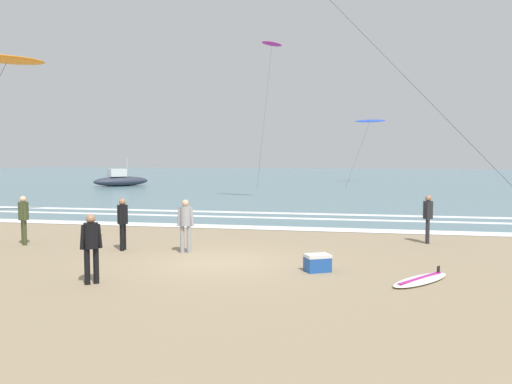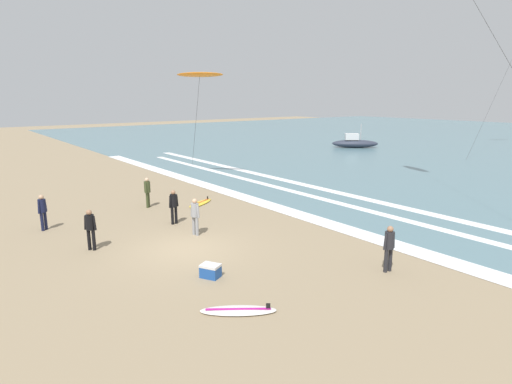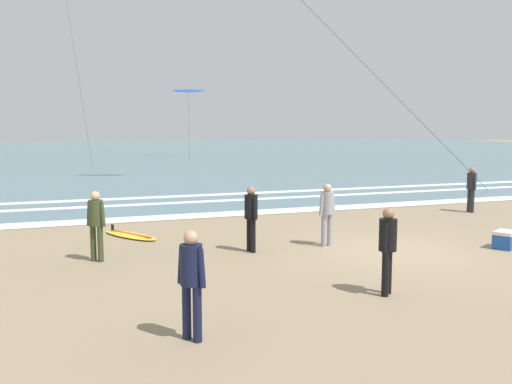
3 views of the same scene
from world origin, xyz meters
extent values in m
plane|color=#937F60|center=(0.00, 0.00, 0.00)|extent=(160.00, 160.00, 0.00)
cube|color=white|center=(-1.90, 6.82, 0.01)|extent=(51.36, 1.09, 0.01)
cube|color=white|center=(0.78, 10.14, 0.01)|extent=(50.19, 0.59, 0.01)
cube|color=white|center=(0.49, 12.10, 0.01)|extent=(54.78, 0.72, 0.01)
cylinder|color=black|center=(-3.31, 1.28, 0.41)|extent=(0.13, 0.13, 0.82)
cylinder|color=black|center=(-3.28, 1.08, 0.41)|extent=(0.13, 0.13, 0.82)
cylinder|color=black|center=(-3.29, 1.18, 1.11)|extent=(0.32, 0.32, 0.58)
cylinder|color=black|center=(-3.32, 1.36, 1.08)|extent=(0.11, 0.14, 0.56)
cylinder|color=black|center=(-3.27, 0.99, 1.08)|extent=(0.11, 0.14, 0.56)
sphere|color=#9E7051|center=(-3.29, 1.18, 1.49)|extent=(0.21, 0.21, 0.21)
cylinder|color=#232328|center=(6.05, 4.47, 0.41)|extent=(0.13, 0.13, 0.82)
cylinder|color=#232328|center=(6.02, 4.27, 0.41)|extent=(0.13, 0.13, 0.82)
cylinder|color=#232328|center=(6.03, 4.37, 1.11)|extent=(0.32, 0.32, 0.58)
cylinder|color=#232328|center=(6.06, 4.55, 1.08)|extent=(0.11, 0.14, 0.56)
cylinder|color=#232328|center=(6.01, 4.18, 1.08)|extent=(0.11, 0.14, 0.56)
sphere|color=#9E7051|center=(6.03, 4.37, 1.49)|extent=(0.21, 0.21, 0.21)
cylinder|color=#141938|center=(-5.98, -3.72, 0.41)|extent=(0.13, 0.13, 0.82)
cylinder|color=#141938|center=(-5.87, -3.89, 0.41)|extent=(0.13, 0.13, 0.82)
cylinder|color=#141938|center=(-5.92, -3.81, 1.11)|extent=(0.32, 0.32, 0.58)
cylinder|color=#141938|center=(-6.03, -3.65, 1.08)|extent=(0.15, 0.16, 0.56)
cylinder|color=#141938|center=(-5.82, -3.96, 1.08)|extent=(0.15, 0.16, 0.56)
sphere|color=tan|center=(-5.92, -3.81, 1.49)|extent=(0.21, 0.21, 0.21)
cylinder|color=gray|center=(-1.17, 1.17, 0.41)|extent=(0.13, 0.13, 0.82)
cylinder|color=gray|center=(-1.36, 1.12, 0.41)|extent=(0.13, 0.13, 0.82)
cylinder|color=gray|center=(-1.27, 1.14, 1.11)|extent=(0.32, 0.32, 0.58)
cylinder|color=gray|center=(-1.08, 1.19, 1.08)|extent=(0.15, 0.12, 0.56)
cylinder|color=gray|center=(-1.45, 1.10, 1.08)|extent=(0.15, 0.12, 0.56)
sphere|color=tan|center=(-1.27, 1.14, 1.49)|extent=(0.21, 0.21, 0.21)
cylinder|color=#384223|center=(-6.81, 1.38, 0.41)|extent=(0.13, 0.13, 0.82)
cylinder|color=#384223|center=(-6.96, 1.52, 0.41)|extent=(0.13, 0.13, 0.82)
cylinder|color=#384223|center=(-6.88, 1.45, 1.11)|extent=(0.32, 0.32, 0.58)
cylinder|color=#384223|center=(-6.75, 1.33, 1.08)|extent=(0.16, 0.16, 0.56)
cylinder|color=#384223|center=(-7.02, 1.58, 1.08)|extent=(0.16, 0.16, 0.56)
sphere|color=#DBB28E|center=(-6.88, 1.45, 1.49)|extent=(0.21, 0.21, 0.21)
cylinder|color=black|center=(-2.04, -2.83, 0.41)|extent=(0.13, 0.13, 0.82)
cylinder|color=black|center=(-2.19, -2.97, 0.41)|extent=(0.13, 0.13, 0.82)
cylinder|color=black|center=(-2.12, -2.90, 1.11)|extent=(0.32, 0.32, 0.58)
cylinder|color=black|center=(-1.98, -2.78, 1.08)|extent=(0.16, 0.16, 0.56)
cylinder|color=black|center=(-2.25, -3.03, 1.08)|extent=(0.16, 0.16, 0.56)
sphere|color=#9E7051|center=(-2.12, -2.90, 1.49)|extent=(0.21, 0.21, 0.21)
ellipsoid|color=silver|center=(5.24, -1.21, 0.04)|extent=(1.72, 2.05, 0.09)
cube|color=#BF198C|center=(5.24, -1.21, 0.09)|extent=(1.13, 1.50, 0.01)
cube|color=black|center=(5.72, -0.55, 0.17)|extent=(0.08, 0.11, 0.16)
ellipsoid|color=yellow|center=(-5.83, 4.03, 0.04)|extent=(1.57, 2.12, 0.09)
cube|color=#D84C19|center=(-5.83, 4.03, 0.09)|extent=(0.98, 1.59, 0.01)
cube|color=black|center=(-6.24, 4.73, 0.17)|extent=(0.07, 0.11, 0.16)
ellipsoid|color=orange|center=(-11.85, 7.71, 7.20)|extent=(2.83, 2.79, 0.43)
cylinder|color=#333333|center=(-15.18, 9.14, 3.60)|extent=(6.68, 2.89, 7.21)
cylinder|color=#333333|center=(-5.76, 39.05, 7.69)|extent=(1.11, 14.07, 15.39)
ellipsoid|color=#2D3342|center=(-17.92, 31.51, 0.45)|extent=(4.75, 4.99, 0.90)
cube|color=silver|center=(-18.19, 31.21, 1.25)|extent=(1.82, 1.85, 0.70)
cylinder|color=#B2B2B2|center=(-17.51, 31.95, 1.80)|extent=(0.08, 0.08, 1.80)
cube|color=#1E4C9E|center=(2.81, -0.61, 0.18)|extent=(0.74, 0.67, 0.36)
cube|color=silver|center=(2.81, -0.61, 0.40)|extent=(0.75, 0.68, 0.08)
camera|label=1|loc=(3.88, -13.78, 2.95)|focal=37.12mm
camera|label=2|loc=(13.94, -7.26, 5.76)|focal=29.75mm
camera|label=3|loc=(-7.64, -11.29, 3.07)|focal=38.88mm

